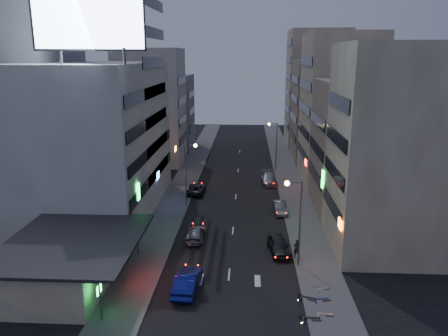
# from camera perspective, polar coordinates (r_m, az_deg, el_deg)

# --- Properties ---
(ground) EXTENTS (180.00, 180.00, 0.00)m
(ground) POSITION_cam_1_polar(r_m,az_deg,el_deg) (36.32, 0.38, -16.72)
(ground) COLOR black
(ground) RESTS_ON ground
(sidewalk_left) EXTENTS (4.00, 120.00, 0.12)m
(sidewalk_left) POSITION_cam_1_polar(r_m,az_deg,el_deg) (64.54, -5.47, -2.46)
(sidewalk_left) COLOR #4C4C4F
(sidewalk_left) RESTS_ON ground
(sidewalk_right) EXTENTS (4.00, 120.00, 0.12)m
(sidewalk_right) POSITION_cam_1_polar(r_m,az_deg,el_deg) (64.18, 8.82, -2.66)
(sidewalk_right) COLOR #4C4C4F
(sidewalk_right) RESTS_ON ground
(food_court) EXTENTS (11.00, 13.00, 3.88)m
(food_court) POSITION_cam_1_polar(r_m,az_deg,el_deg) (40.12, -20.13, -11.27)
(food_court) COLOR beige
(food_court) RESTS_ON ground
(white_building) EXTENTS (14.00, 24.00, 18.00)m
(white_building) POSITION_cam_1_polar(r_m,az_deg,el_deg) (55.13, -16.55, 3.64)
(white_building) COLOR silver
(white_building) RESTS_ON ground
(grey_tower) EXTENTS (10.00, 14.00, 34.00)m
(grey_tower) POSITION_cam_1_polar(r_m,az_deg,el_deg) (60.61, -24.36, 11.53)
(grey_tower) COLOR gray
(grey_tower) RESTS_ON ground
(shophouse_near) EXTENTS (10.00, 11.00, 20.00)m
(shophouse_near) POSITION_cam_1_polar(r_m,az_deg,el_deg) (44.56, 20.74, 2.13)
(shophouse_near) COLOR beige
(shophouse_near) RESTS_ON ground
(shophouse_mid) EXTENTS (11.00, 12.00, 16.00)m
(shophouse_mid) POSITION_cam_1_polar(r_m,az_deg,el_deg) (55.91, 17.60, 2.66)
(shophouse_mid) COLOR gray
(shophouse_mid) RESTS_ON ground
(shophouse_far) EXTENTS (10.00, 14.00, 22.00)m
(shophouse_far) POSITION_cam_1_polar(r_m,az_deg,el_deg) (67.85, 14.71, 7.42)
(shophouse_far) COLOR beige
(shophouse_far) RESTS_ON ground
(far_left_a) EXTENTS (11.00, 10.00, 20.00)m
(far_left_a) POSITION_cam_1_polar(r_m,az_deg,el_deg) (78.38, -9.51, 7.86)
(far_left_a) COLOR silver
(far_left_a) RESTS_ON ground
(far_left_b) EXTENTS (12.00, 10.00, 15.00)m
(far_left_b) POSITION_cam_1_polar(r_m,az_deg,el_deg) (91.41, -8.01, 7.26)
(far_left_b) COLOR gray
(far_left_b) RESTS_ON ground
(far_right_a) EXTENTS (11.00, 12.00, 18.00)m
(far_right_a) POSITION_cam_1_polar(r_m,az_deg,el_deg) (82.82, 12.94, 7.34)
(far_right_a) COLOR gray
(far_right_a) RESTS_ON ground
(far_right_b) EXTENTS (12.00, 12.00, 24.00)m
(far_right_b) POSITION_cam_1_polar(r_m,az_deg,el_deg) (96.37, 11.95, 10.15)
(far_right_b) COLOR beige
(far_right_b) RESTS_ON ground
(billboard) EXTENTS (9.52, 3.75, 6.20)m
(billboard) POSITION_cam_1_polar(r_m,az_deg,el_deg) (43.54, -17.10, 17.64)
(billboard) COLOR #595B60
(billboard) RESTS_ON white_building
(street_lamp_right_near) EXTENTS (1.60, 0.44, 8.02)m
(street_lamp_right_near) POSITION_cam_1_polar(r_m,az_deg,el_deg) (39.65, 9.41, -5.55)
(street_lamp_right_near) COLOR #595B60
(street_lamp_right_near) RESTS_ON sidewalk_right
(street_lamp_left) EXTENTS (1.60, 0.44, 8.02)m
(street_lamp_left) POSITION_cam_1_polar(r_m,az_deg,el_deg) (55.19, -4.66, 0.35)
(street_lamp_left) COLOR #595B60
(street_lamp_left) RESTS_ON sidewalk_left
(street_lamp_right_far) EXTENTS (1.60, 0.44, 8.02)m
(street_lamp_right_far) POSITION_cam_1_polar(r_m,az_deg,el_deg) (72.42, 6.57, 3.71)
(street_lamp_right_far) COLOR #595B60
(street_lamp_right_far) RESTS_ON sidewalk_right
(parked_car_right_near) EXTENTS (2.47, 4.84, 1.58)m
(parked_car_right_near) POSITION_cam_1_polar(r_m,az_deg,el_deg) (43.72, 7.21, -9.98)
(parked_car_right_near) COLOR #27272C
(parked_car_right_near) RESTS_ON ground
(parked_car_right_mid) EXTENTS (1.69, 4.22, 1.36)m
(parked_car_right_mid) POSITION_cam_1_polar(r_m,az_deg,el_deg) (54.32, 7.32, -5.12)
(parked_car_right_mid) COLOR gray
(parked_car_right_mid) RESTS_ON ground
(parked_car_left) EXTENTS (2.39, 5.02, 1.38)m
(parked_car_left) POSITION_cam_1_polar(r_m,az_deg,el_deg) (61.27, -3.66, -2.73)
(parked_car_left) COLOR #252529
(parked_car_left) RESTS_ON ground
(parked_car_right_far) EXTENTS (2.49, 5.51, 1.56)m
(parked_car_right_far) POSITION_cam_1_polar(r_m,az_deg,el_deg) (66.20, 5.88, -1.38)
(parked_car_right_far) COLOR gray
(parked_car_right_far) RESTS_ON ground
(road_car_blue) EXTENTS (2.04, 5.11, 1.65)m
(road_car_blue) POSITION_cam_1_polar(r_m,az_deg,el_deg) (37.11, -4.79, -14.57)
(road_car_blue) COLOR navy
(road_car_blue) RESTS_ON ground
(road_car_silver) EXTENTS (1.98, 4.66, 1.34)m
(road_car_silver) POSITION_cam_1_polar(r_m,az_deg,el_deg) (46.49, -3.73, -8.51)
(road_car_silver) COLOR gray
(road_car_silver) RESTS_ON ground
(person) EXTENTS (0.73, 0.57, 1.77)m
(person) POSITION_cam_1_polar(r_m,az_deg,el_deg) (42.82, 9.47, -10.30)
(person) COLOR black
(person) RESTS_ON sidewalk_right
(scooter_black_a) EXTENTS (0.72, 2.00, 1.21)m
(scooter_black_a) POSITION_cam_1_polar(r_m,az_deg,el_deg) (34.37, 12.51, -17.66)
(scooter_black_a) COLOR black
(scooter_black_a) RESTS_ON sidewalk_right
(scooter_silver_a) EXTENTS (0.69, 1.82, 1.09)m
(scooter_silver_a) POSITION_cam_1_polar(r_m,az_deg,el_deg) (35.05, 14.14, -17.20)
(scooter_silver_a) COLOR #B4B8BC
(scooter_silver_a) RESTS_ON sidewalk_right
(scooter_blue) EXTENTS (0.92, 2.03, 1.19)m
(scooter_blue) POSITION_cam_1_polar(r_m,az_deg,el_deg) (36.89, 13.59, -15.34)
(scooter_blue) COLOR navy
(scooter_blue) RESTS_ON sidewalk_right
(scooter_black_b) EXTENTS (1.32, 2.08, 1.20)m
(scooter_black_b) POSITION_cam_1_polar(r_m,az_deg,el_deg) (36.55, 12.17, -15.55)
(scooter_black_b) COLOR black
(scooter_black_b) RESTS_ON sidewalk_right
(scooter_silver_b) EXTENTS (0.93, 1.70, 0.99)m
(scooter_silver_b) POSITION_cam_1_polar(r_m,az_deg,el_deg) (38.41, 13.53, -14.24)
(scooter_silver_b) COLOR silver
(scooter_silver_b) RESTS_ON sidewalk_right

